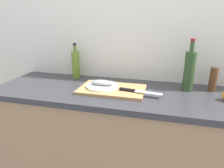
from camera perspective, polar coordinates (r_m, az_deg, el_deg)
The scene contains 9 objects.
back_wall at distance 1.69m, azimuth 7.47°, elevation 12.92°, with size 3.20×0.05×2.50m, color white.
kitchen_counter at distance 1.66m, azimuth 4.70°, elevation -16.82°, with size 2.00×0.60×0.90m.
cutting_board at distance 1.46m, azimuth 0.00°, elevation -1.49°, with size 0.46×0.29×0.02m, color tan.
white_plate at distance 1.48m, azimuth -2.70°, elevation -0.55°, with size 0.23×0.23×0.01m, color white.
fish_fillet at distance 1.47m, azimuth -2.72°, elevation 0.39°, with size 0.17×0.07×0.04m, color #999E99.
chef_knife at distance 1.39m, azimuth 6.32°, elevation -1.90°, with size 0.29×0.07×0.02m.
olive_oil_bottle at distance 1.77m, azimuth -10.00°, elevation 5.48°, with size 0.06×0.06×0.29m.
wine_bottle at distance 1.53m, azimuth 20.57°, elevation 3.59°, with size 0.07×0.07×0.36m.
pepper_mill at distance 1.60m, azimuth 26.15°, elevation 1.13°, with size 0.05×0.05×0.17m, color brown.
Camera 1 is at (0.22, -1.34, 1.41)m, focal length 33.10 mm.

